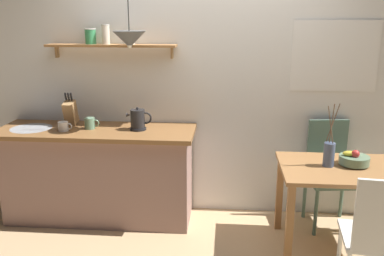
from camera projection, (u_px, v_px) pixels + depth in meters
The scene contains 14 objects.
ground_plane at pixel (201, 238), 3.69m from camera, with size 14.00×14.00×0.00m, color tan.
back_wall at pixel (227, 77), 3.95m from camera, with size 6.80×0.11×2.70m.
kitchen_counter at pixel (99, 174), 3.96m from camera, with size 1.83×0.63×0.91m.
wall_shelf at pixel (109, 42), 3.80m from camera, with size 1.21×0.20×0.31m.
dining_table at pixel (345, 180), 3.37m from camera, with size 1.04×0.74×0.74m.
dining_chair_near at pixel (375, 235), 2.71m from camera, with size 0.43×0.47×0.96m.
dining_chair_far at pixel (329, 168), 3.87m from camera, with size 0.47×0.45×0.98m.
fruit_bowl at pixel (354, 159), 3.37m from camera, with size 0.24×0.24×0.14m.
twig_vase at pixel (329, 153), 3.34m from camera, with size 0.10×0.09×0.52m.
electric_kettle at pixel (138, 120), 3.78m from camera, with size 0.23×0.15×0.21m.
knife_block at pixel (70, 112), 3.93m from camera, with size 0.10×0.18×0.32m.
coffee_mug_by_sink at pixel (64, 126), 3.75m from camera, with size 0.13×0.09×0.09m.
coffee_mug_spare at pixel (90, 123), 3.83m from camera, with size 0.14×0.09×0.10m.
pendant_lamp at pixel (129, 39), 3.55m from camera, with size 0.29×0.29×0.68m.
Camera 1 is at (0.20, -3.31, 1.91)m, focal length 38.78 mm.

